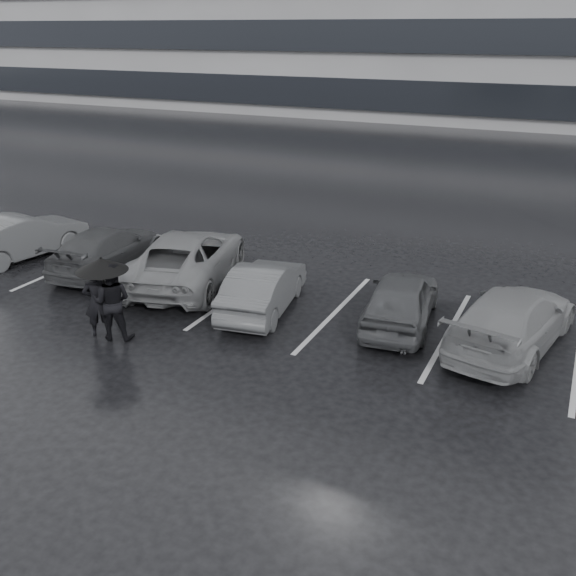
# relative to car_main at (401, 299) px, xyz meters

# --- Properties ---
(ground) EXTENTS (160.00, 160.00, 0.00)m
(ground) POSITION_rel_car_main_xyz_m (-2.23, -2.53, -0.64)
(ground) COLOR black
(ground) RESTS_ON ground
(car_main) EXTENTS (1.96, 3.90, 1.28)m
(car_main) POSITION_rel_car_main_xyz_m (0.00, 0.00, 0.00)
(car_main) COLOR black
(car_main) RESTS_ON ground
(car_west_a) EXTENTS (1.89, 3.86, 1.22)m
(car_west_a) POSITION_rel_car_main_xyz_m (-3.31, -0.67, -0.03)
(car_west_a) COLOR #2E2E31
(car_west_a) RESTS_ON ground
(car_west_b) EXTENTS (3.66, 5.59, 1.43)m
(car_west_b) POSITION_rel_car_main_xyz_m (-6.11, 0.13, 0.08)
(car_west_b) COLOR #515154
(car_west_b) RESTS_ON ground
(car_west_c) EXTENTS (2.14, 4.42, 1.24)m
(car_west_c) POSITION_rel_car_main_xyz_m (-8.77, 0.01, -0.02)
(car_west_c) COLOR black
(car_west_c) RESTS_ON ground
(car_west_d) EXTENTS (2.08, 4.23, 1.33)m
(car_west_d) POSITION_rel_car_main_xyz_m (-11.81, -0.27, 0.03)
(car_west_d) COLOR #2E2E31
(car_west_d) RESTS_ON ground
(car_east) EXTENTS (2.69, 4.84, 1.33)m
(car_east) POSITION_rel_car_main_xyz_m (2.53, -0.09, 0.02)
(car_east) COLOR #515154
(car_east) RESTS_ON ground
(pedestrian_left) EXTENTS (0.71, 0.71, 1.66)m
(pedestrian_left) POSITION_rel_car_main_xyz_m (-6.07, -3.52, 0.19)
(pedestrian_left) COLOR black
(pedestrian_left) RESTS_ON ground
(pedestrian_right) EXTENTS (1.07, 0.96, 1.81)m
(pedestrian_right) POSITION_rel_car_main_xyz_m (-5.64, -3.51, 0.27)
(pedestrian_right) COLOR black
(pedestrian_right) RESTS_ON ground
(umbrella) EXTENTS (1.15, 1.15, 1.95)m
(umbrella) POSITION_rel_car_main_xyz_m (-5.79, -3.55, 1.14)
(umbrella) COLOR black
(umbrella) RESTS_ON ground
(stall_stripes) EXTENTS (19.72, 5.00, 0.00)m
(stall_stripes) POSITION_rel_car_main_xyz_m (-3.03, -0.03, -0.64)
(stall_stripes) COLOR #A4A4A6
(stall_stripes) RESTS_ON ground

